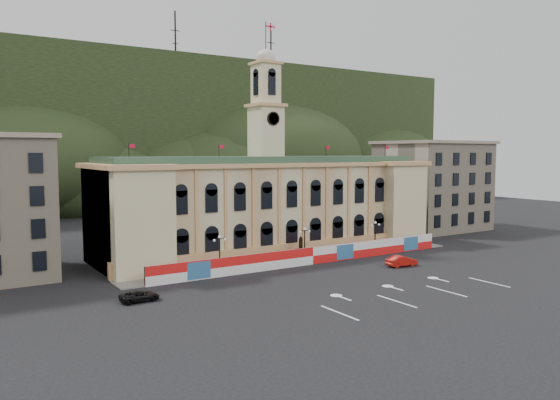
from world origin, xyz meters
TOP-DOWN VIEW (x-y plane):
  - ground at (0.00, 0.00)m, footprint 260.00×260.00m
  - lane_markings at (0.00, -5.00)m, footprint 26.00×10.00m
  - hill_ridge at (0.03, 121.99)m, footprint 230.00×80.00m
  - city_hall at (0.00, 27.63)m, footprint 56.20×17.60m
  - side_building_right at (43.00, 30.93)m, footprint 21.00×17.00m
  - hoarding_fence at (0.06, 15.07)m, footprint 50.00×0.44m
  - pavement at (0.00, 17.75)m, footprint 56.00×5.50m
  - statue at (0.00, 18.00)m, footprint 1.40×1.40m
  - lamp_left at (-14.00, 17.00)m, footprint 1.96×0.44m
  - lamp_center at (0.00, 17.00)m, footprint 1.96×0.44m
  - lamp_right at (14.00, 17.00)m, footprint 1.96×0.44m
  - red_sedan at (9.89, 6.96)m, footprint 2.66×5.05m
  - black_suv at (-27.65, 9.12)m, footprint 2.23×4.44m

SIDE VIEW (x-z plane):
  - ground at x=0.00m, z-range 0.00..0.00m
  - lane_markings at x=0.00m, z-range -0.01..0.01m
  - pavement at x=0.00m, z-range 0.00..0.16m
  - black_suv at x=-27.65m, z-range 0.00..1.20m
  - red_sedan at x=9.89m, z-range 0.00..1.55m
  - statue at x=0.00m, z-range -0.67..3.05m
  - hoarding_fence at x=0.06m, z-range 0.00..2.50m
  - lamp_left at x=-14.00m, z-range 0.50..5.65m
  - lamp_center at x=0.00m, z-range 0.50..5.65m
  - lamp_right at x=14.00m, z-range 0.50..5.65m
  - city_hall at x=0.00m, z-range -10.70..26.40m
  - side_building_right at x=43.00m, z-range 0.03..18.63m
  - hill_ridge at x=0.03m, z-range -12.52..51.48m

